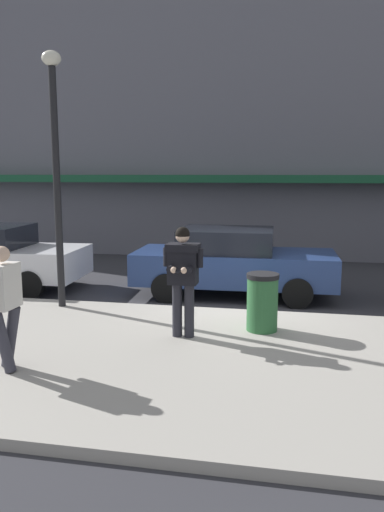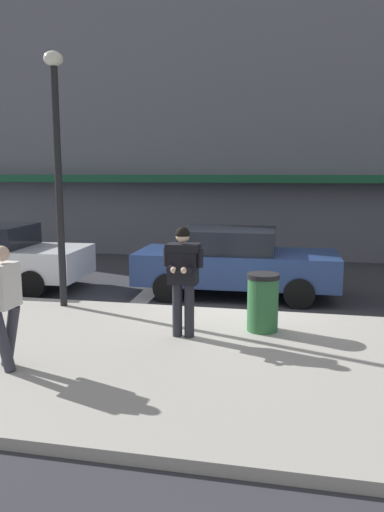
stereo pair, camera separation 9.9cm
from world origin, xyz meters
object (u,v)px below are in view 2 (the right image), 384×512
object	(u,v)px
parked_sedan_mid	(235,262)
trash_bin	(263,302)
street_lamp_post	(57,154)
pedestrian_in_light_coat	(4,300)
man_texting_on_phone	(183,270)

from	to	relation	value
parked_sedan_mid	trash_bin	world-z (taller)	parked_sedan_mid
street_lamp_post	trash_bin	size ratio (longest dim) A/B	4.98
street_lamp_post	parked_sedan_mid	bearing A→B (deg)	33.27
street_lamp_post	trash_bin	bearing A→B (deg)	-11.29
pedestrian_in_light_coat	street_lamp_post	distance (m)	3.85
pedestrian_in_light_coat	trash_bin	distance (m)	4.09
pedestrian_in_light_coat	street_lamp_post	bearing A→B (deg)	103.02
man_texting_on_phone	pedestrian_in_light_coat	size ratio (longest dim) A/B	1.06
trash_bin	parked_sedan_mid	bearing A→B (deg)	106.04
man_texting_on_phone	pedestrian_in_light_coat	bearing A→B (deg)	-138.75
parked_sedan_mid	pedestrian_in_light_coat	size ratio (longest dim) A/B	2.67
man_texting_on_phone	street_lamp_post	world-z (taller)	street_lamp_post
street_lamp_post	trash_bin	xyz separation A→B (m)	(4.02, -0.80, -2.51)
parked_sedan_mid	man_texting_on_phone	bearing A→B (deg)	-96.66
man_texting_on_phone	pedestrian_in_light_coat	xyz separation A→B (m)	(-2.05, -1.79, -0.14)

